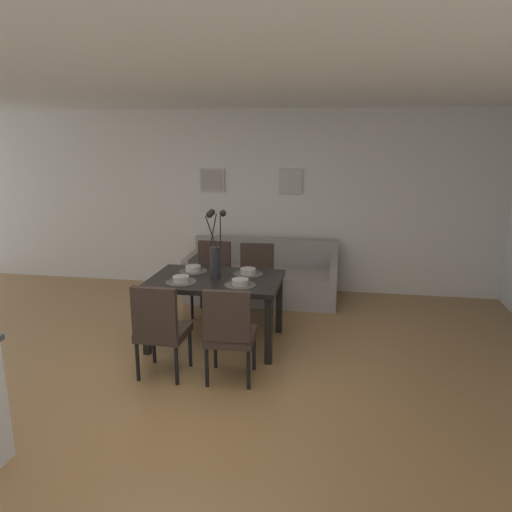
{
  "coord_description": "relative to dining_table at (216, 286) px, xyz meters",
  "views": [
    {
      "loc": [
        1.38,
        -3.79,
        2.22
      ],
      "look_at": [
        0.5,
        1.23,
        0.97
      ],
      "focal_mm": 34.3,
      "sensor_mm": 36.0,
      "label": 1
    }
  ],
  "objects": [
    {
      "name": "centerpiece_vase",
      "position": [
        0.0,
        0.0,
        0.37
      ],
      "size": [
        0.21,
        0.23,
        0.73
      ],
      "color": "#232326",
      "rests_on": "dining_table"
    },
    {
      "name": "dining_chair_far_left",
      "position": [
        0.35,
        -0.85,
        -0.14
      ],
      "size": [
        0.46,
        0.46,
        0.92
      ],
      "color": "#33261E",
      "rests_on": "ground"
    },
    {
      "name": "back_wall_panel",
      "position": [
        -0.08,
        2.16,
        0.65
      ],
      "size": [
        9.0,
        0.1,
        2.6
      ],
      "primitive_type": "cube",
      "color": "silver",
      "rests_on": "ground"
    },
    {
      "name": "placemat_near_right",
      "position": [
        -0.32,
        0.21,
        0.09
      ],
      "size": [
        0.32,
        0.32,
        0.01
      ],
      "primitive_type": "cylinder",
      "color": "#4C4742",
      "rests_on": "dining_table"
    },
    {
      "name": "bowl_near_left",
      "position": [
        -0.32,
        -0.21,
        0.13
      ],
      "size": [
        0.17,
        0.17,
        0.07
      ],
      "color": "#B2ADA3",
      "rests_on": "dining_table"
    },
    {
      "name": "placemat_far_right",
      "position": [
        0.31,
        0.21,
        0.09
      ],
      "size": [
        0.32,
        0.32,
        0.01
      ],
      "primitive_type": "cylinder",
      "color": "#4C4742",
      "rests_on": "dining_table"
    },
    {
      "name": "framed_picture_left",
      "position": [
        -0.58,
        2.09,
        0.94
      ],
      "size": [
        0.37,
        0.03,
        0.34
      ],
      "color": "#B2ADA3"
    },
    {
      "name": "placemat_far_left",
      "position": [
        0.31,
        -0.21,
        0.09
      ],
      "size": [
        0.32,
        0.32,
        0.01
      ],
      "primitive_type": "cylinder",
      "color": "#4C4742",
      "rests_on": "dining_table"
    },
    {
      "name": "placemat_near_left",
      "position": [
        -0.32,
        -0.21,
        0.09
      ],
      "size": [
        0.32,
        0.32,
        0.01
      ],
      "primitive_type": "cylinder",
      "color": "#4C4742",
      "rests_on": "dining_table"
    },
    {
      "name": "dining_chair_far_right",
      "position": [
        0.29,
        0.86,
        -0.14
      ],
      "size": [
        0.47,
        0.47,
        0.92
      ],
      "color": "#33261E",
      "rests_on": "ground"
    },
    {
      "name": "framed_picture_center",
      "position": [
        0.58,
        2.09,
        0.94
      ],
      "size": [
        0.33,
        0.03,
        0.35
      ],
      "color": "#B2ADA3"
    },
    {
      "name": "bowl_far_left",
      "position": [
        0.31,
        -0.21,
        0.13
      ],
      "size": [
        0.17,
        0.17,
        0.07
      ],
      "color": "#B2ADA3",
      "rests_on": "dining_table"
    },
    {
      "name": "ground_plane",
      "position": [
        -0.08,
        -1.09,
        -0.65
      ],
      "size": [
        9.0,
        9.0,
        0.0
      ],
      "primitive_type": "plane",
      "color": "olive"
    },
    {
      "name": "bowl_near_right",
      "position": [
        -0.32,
        0.21,
        0.13
      ],
      "size": [
        0.17,
        0.17,
        0.07
      ],
      "color": "#B2ADA3",
      "rests_on": "dining_table"
    },
    {
      "name": "dining_chair_near_right",
      "position": [
        -0.28,
        0.91,
        -0.14
      ],
      "size": [
        0.45,
        0.45,
        0.92
      ],
      "color": "#33261E",
      "rests_on": "ground"
    },
    {
      "name": "dining_table",
      "position": [
        0.0,
        0.0,
        0.0
      ],
      "size": [
        1.4,
        0.95,
        0.74
      ],
      "color": "black",
      "rests_on": "ground"
    },
    {
      "name": "bowl_far_right",
      "position": [
        0.31,
        0.21,
        0.13
      ],
      "size": [
        0.17,
        0.17,
        0.07
      ],
      "color": "#B2ADA3",
      "rests_on": "dining_table"
    },
    {
      "name": "ceiling_panel",
      "position": [
        -0.08,
        -0.69,
        1.99
      ],
      "size": [
        9.0,
        7.2,
        0.08
      ],
      "primitive_type": "cube",
      "color": "white"
    },
    {
      "name": "sofa",
      "position": [
        0.25,
        1.6,
        -0.37
      ],
      "size": [
        2.06,
        0.84,
        0.8
      ],
      "color": "gray",
      "rests_on": "ground"
    },
    {
      "name": "dining_chair_near_left",
      "position": [
        -0.31,
        -0.87,
        -0.14
      ],
      "size": [
        0.45,
        0.45,
        0.92
      ],
      "color": "#33261E",
      "rests_on": "ground"
    }
  ]
}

